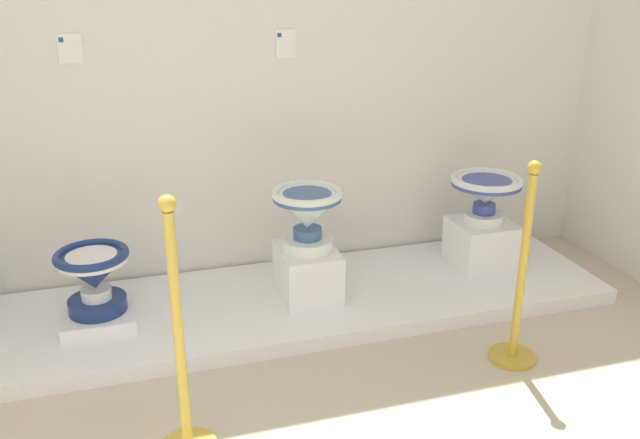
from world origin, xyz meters
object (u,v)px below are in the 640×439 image
at_px(info_placard_first, 70,48).
at_px(plinth_block_broad_patterned, 481,243).
at_px(antique_toilet_leftmost, 307,212).
at_px(stanchion_post_near_left, 182,375).
at_px(stanchion_post_near_right, 519,298).
at_px(antique_toilet_tall_cobalt, 94,274).
at_px(info_placard_second, 286,43).
at_px(plinth_block_tall_cobalt, 99,316).
at_px(antique_toilet_broad_patterned, 486,191).
at_px(plinth_block_leftmost, 308,272).

bearing_deg(info_placard_first, plinth_block_broad_patterned, -10.26).
height_order(antique_toilet_leftmost, info_placard_first, info_placard_first).
xyz_separation_m(info_placard_first, stanchion_post_near_left, (0.34, -1.50, -1.05)).
xyz_separation_m(stanchion_post_near_left, stanchion_post_near_right, (1.59, 0.21, -0.02)).
height_order(antique_toilet_tall_cobalt, antique_toilet_leftmost, antique_toilet_leftmost).
bearing_deg(antique_toilet_leftmost, plinth_block_broad_patterned, 5.11).
bearing_deg(info_placard_second, plinth_block_tall_cobalt, -156.45).
bearing_deg(antique_toilet_broad_patterned, plinth_block_leftmost, -174.89).
xyz_separation_m(antique_toilet_tall_cobalt, info_placard_first, (-0.00, 0.49, 1.04)).
xyz_separation_m(antique_toilet_leftmost, plinth_block_broad_patterned, (1.13, 0.10, -0.36)).
bearing_deg(plinth_block_broad_patterned, plinth_block_tall_cobalt, -177.74).
bearing_deg(stanchion_post_near_left, antique_toilet_leftmost, 52.19).
bearing_deg(plinth_block_tall_cobalt, plinth_block_leftmost, -0.64).
distance_m(antique_toilet_leftmost, info_placard_second, 0.96).
relative_size(plinth_block_broad_patterned, stanchion_post_near_right, 0.35).
height_order(plinth_block_tall_cobalt, antique_toilet_leftmost, antique_toilet_leftmost).
distance_m(plinth_block_tall_cobalt, info_placard_second, 1.78).
bearing_deg(antique_toilet_tall_cobalt, plinth_block_tall_cobalt, 0.00).
relative_size(plinth_block_broad_patterned, antique_toilet_broad_patterned, 0.83).
relative_size(plinth_block_leftmost, stanchion_post_near_left, 0.36).
distance_m(antique_toilet_tall_cobalt, antique_toilet_leftmost, 1.13).
distance_m(plinth_block_tall_cobalt, stanchion_post_near_right, 2.09).
bearing_deg(stanchion_post_near_left, info_placard_second, 62.07).
bearing_deg(plinth_block_leftmost, antique_toilet_leftmost, 116.57).
xyz_separation_m(plinth_block_broad_patterned, stanchion_post_near_right, (-0.31, -0.88, 0.11)).
bearing_deg(stanchion_post_near_left, plinth_block_broad_patterned, 30.01).
height_order(plinth_block_tall_cobalt, stanchion_post_near_right, stanchion_post_near_right).
bearing_deg(plinth_block_tall_cobalt, stanchion_post_near_left, -71.61).
xyz_separation_m(antique_toilet_tall_cobalt, plinth_block_leftmost, (1.11, -0.01, -0.14)).
distance_m(plinth_block_tall_cobalt, stanchion_post_near_left, 1.09).
xyz_separation_m(antique_toilet_tall_cobalt, plinth_block_broad_patterned, (2.23, 0.09, -0.14)).
bearing_deg(plinth_block_broad_patterned, info_placard_first, 169.74).
bearing_deg(stanchion_post_near_right, stanchion_post_near_left, -172.42).
xyz_separation_m(plinth_block_tall_cobalt, info_placard_first, (-0.00, 0.49, 1.29)).
relative_size(plinth_block_tall_cobalt, antique_toilet_leftmost, 0.94).
xyz_separation_m(plinth_block_tall_cobalt, stanchion_post_near_left, (0.34, -1.01, 0.24)).
height_order(info_placard_second, stanchion_post_near_left, info_placard_second).
relative_size(plinth_block_leftmost, info_placard_second, 2.49).
bearing_deg(info_placard_second, stanchion_post_near_right, -58.43).
bearing_deg(antique_toilet_broad_patterned, plinth_block_broad_patterned, -153.43).
bearing_deg(stanchion_post_near_right, plinth_block_broad_patterned, 70.69).
height_order(info_placard_second, stanchion_post_near_right, info_placard_second).
xyz_separation_m(antique_toilet_leftmost, antique_toilet_broad_patterned, (1.13, 0.10, -0.02)).
relative_size(plinth_block_leftmost, stanchion_post_near_right, 0.38).
bearing_deg(antique_toilet_tall_cobalt, info_placard_second, 23.55).
xyz_separation_m(plinth_block_leftmost, antique_toilet_broad_patterned, (1.13, 0.10, 0.33)).
relative_size(plinth_block_leftmost, antique_toilet_leftmost, 1.01).
relative_size(info_placard_first, stanchion_post_near_right, 0.15).
height_order(info_placard_first, info_placard_second, info_placard_first).
height_order(plinth_block_leftmost, stanchion_post_near_left, stanchion_post_near_left).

